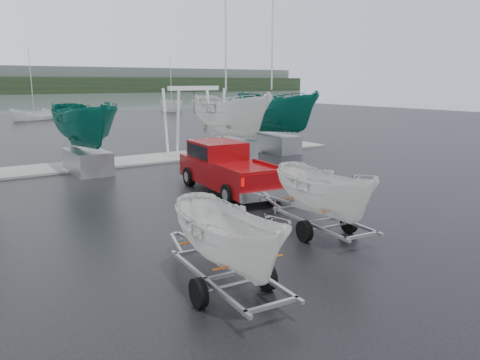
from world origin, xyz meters
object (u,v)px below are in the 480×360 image
Objects in this scene: trailer_parked at (229,184)px; boat_hoist at (194,111)px; pickup_truck at (225,166)px; trailer_hitched at (326,151)px.

boat_hoist is at bearing 67.89° from trailer_parked.
pickup_truck is at bearing 62.66° from trailer_parked.
trailer_parked is 19.05m from boat_hoist.
pickup_truck is 6.60m from trailer_hitched.
trailer_hitched is 1.10× the size of boat_hoist.
trailer_hitched is at bearing -90.00° from pickup_truck.
trailer_parked is (-4.37, -1.71, -0.09)m from trailer_hitched.
boat_hoist is at bearing 80.92° from trailer_hitched.
trailer_parked is at bearing -116.88° from boat_hoist.
boat_hoist is at bearing 74.82° from pickup_truck.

